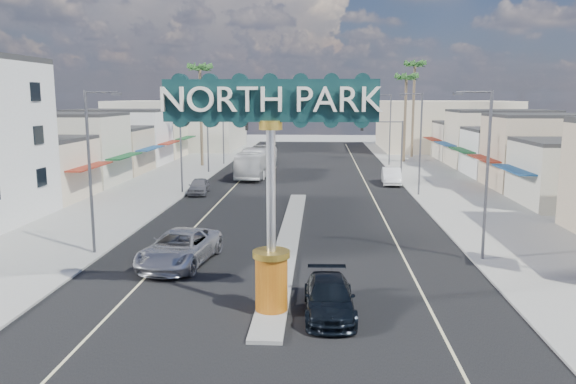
# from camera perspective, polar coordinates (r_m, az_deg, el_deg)

# --- Properties ---
(ground) EXTENTS (160.00, 160.00, 0.00)m
(ground) POSITION_cam_1_polar(r_m,az_deg,el_deg) (50.29, 1.12, -0.26)
(ground) COLOR gray
(ground) RESTS_ON ground
(road) EXTENTS (20.00, 120.00, 0.01)m
(road) POSITION_cam_1_polar(r_m,az_deg,el_deg) (50.29, 1.12, -0.26)
(road) COLOR black
(road) RESTS_ON ground
(median_island) EXTENTS (1.30, 30.00, 0.16)m
(median_island) POSITION_cam_1_polar(r_m,az_deg,el_deg) (34.64, 0.07, -4.68)
(median_island) COLOR gray
(median_island) RESTS_ON ground
(sidewalk_left) EXTENTS (8.00, 120.00, 0.12)m
(sidewalk_left) POSITION_cam_1_polar(r_m,az_deg,el_deg) (52.71, -14.27, -0.04)
(sidewalk_left) COLOR gray
(sidewalk_left) RESTS_ON ground
(sidewalk_right) EXTENTS (8.00, 120.00, 0.12)m
(sidewalk_right) POSITION_cam_1_polar(r_m,az_deg,el_deg) (51.67, 16.83, -0.34)
(sidewalk_right) COLOR gray
(sidewalk_right) RESTS_ON ground
(storefront_row_left) EXTENTS (12.00, 42.00, 6.00)m
(storefront_row_left) POSITION_cam_1_polar(r_m,az_deg,el_deg) (67.91, -19.15, 4.34)
(storefront_row_left) COLOR beige
(storefront_row_left) RESTS_ON ground
(storefront_row_right) EXTENTS (12.00, 42.00, 6.00)m
(storefront_row_right) POSITION_cam_1_polar(r_m,az_deg,el_deg) (66.53, 22.79, 4.02)
(storefront_row_right) COLOR #B7B29E
(storefront_row_right) RESTS_ON ground
(backdrop_far_left) EXTENTS (20.00, 20.00, 8.00)m
(backdrop_far_left) POSITION_cam_1_polar(r_m,az_deg,el_deg) (97.60, -10.90, 6.74)
(backdrop_far_left) COLOR #B7B29E
(backdrop_far_left) RESTS_ON ground
(backdrop_far_right) EXTENTS (20.00, 20.00, 8.00)m
(backdrop_far_right) POSITION_cam_1_polar(r_m,az_deg,el_deg) (96.72, 15.45, 6.54)
(backdrop_far_right) COLOR beige
(backdrop_far_right) RESTS_ON ground
(gateway_sign) EXTENTS (8.20, 1.50, 9.15)m
(gateway_sign) POSITION_cam_1_polar(r_m,az_deg,el_deg) (21.74, -1.76, 2.44)
(gateway_sign) COLOR #B44B0D
(gateway_sign) RESTS_ON median_island
(traffic_signal_left) EXTENTS (5.09, 0.45, 6.00)m
(traffic_signal_left) POSITION_cam_1_polar(r_m,az_deg,el_deg) (64.61, -6.58, 5.70)
(traffic_signal_left) COLOR #47474C
(traffic_signal_left) RESTS_ON ground
(traffic_signal_right) EXTENTS (5.09, 0.45, 6.00)m
(traffic_signal_right) POSITION_cam_1_polar(r_m,az_deg,el_deg) (64.06, 9.91, 5.58)
(traffic_signal_right) COLOR #47474C
(traffic_signal_right) RESTS_ON ground
(streetlight_l_near) EXTENTS (2.03, 0.22, 9.00)m
(streetlight_l_near) POSITION_cam_1_polar(r_m,az_deg,el_deg) (32.19, -19.27, 2.71)
(streetlight_l_near) COLOR #47474C
(streetlight_l_near) RESTS_ON ground
(streetlight_l_mid) EXTENTS (2.03, 0.22, 9.00)m
(streetlight_l_mid) POSITION_cam_1_polar(r_m,az_deg,el_deg) (51.15, -10.68, 5.46)
(streetlight_l_mid) COLOR #47474C
(streetlight_l_mid) RESTS_ON ground
(streetlight_l_far) EXTENTS (2.03, 0.22, 9.00)m
(streetlight_l_far) POSITION_cam_1_polar(r_m,az_deg,el_deg) (72.66, -6.48, 6.76)
(streetlight_l_far) COLOR #47474C
(streetlight_l_far) RESTS_ON ground
(streetlight_r_near) EXTENTS (2.03, 0.22, 9.00)m
(streetlight_r_near) POSITION_cam_1_polar(r_m,az_deg,el_deg) (30.91, 19.32, 2.44)
(streetlight_r_near) COLOR #47474C
(streetlight_r_near) RESTS_ON ground
(streetlight_r_mid) EXTENTS (2.03, 0.22, 9.00)m
(streetlight_r_mid) POSITION_cam_1_polar(r_m,az_deg,el_deg) (50.36, 13.14, 5.31)
(streetlight_r_mid) COLOR #47474C
(streetlight_r_mid) RESTS_ON ground
(streetlight_r_far) EXTENTS (2.03, 0.22, 9.00)m
(streetlight_r_far) POSITION_cam_1_polar(r_m,az_deg,el_deg) (72.10, 10.21, 6.64)
(streetlight_r_far) COLOR #47474C
(streetlight_r_far) RESTS_ON ground
(palm_left_far) EXTENTS (2.60, 2.60, 13.10)m
(palm_left_far) POSITION_cam_1_polar(r_m,az_deg,el_deg) (71.15, -8.94, 11.82)
(palm_left_far) COLOR brown
(palm_left_far) RESTS_ON ground
(palm_right_mid) EXTENTS (2.60, 2.60, 12.10)m
(palm_right_mid) POSITION_cam_1_polar(r_m,az_deg,el_deg) (76.34, 11.93, 10.90)
(palm_right_mid) COLOR brown
(palm_right_mid) RESTS_ON ground
(palm_right_far) EXTENTS (2.60, 2.60, 14.10)m
(palm_right_far) POSITION_cam_1_polar(r_m,az_deg,el_deg) (82.63, 12.75, 12.00)
(palm_right_far) COLOR brown
(palm_right_far) RESTS_ON ground
(suv_left) EXTENTS (3.77, 6.70, 1.77)m
(suv_left) POSITION_cam_1_polar(r_m,az_deg,el_deg) (29.86, -10.95, -5.62)
(suv_left) COLOR #B6B6BB
(suv_left) RESTS_ON ground
(suv_right) EXTENTS (2.16, 4.95, 1.42)m
(suv_right) POSITION_cam_1_polar(r_m,az_deg,el_deg) (22.93, 4.20, -10.65)
(suv_right) COLOR black
(suv_right) RESTS_ON ground
(car_parked_left) EXTENTS (2.01, 4.31, 1.43)m
(car_parked_left) POSITION_cam_1_polar(r_m,az_deg,el_deg) (51.07, -9.03, 0.58)
(car_parked_left) COLOR slate
(car_parked_left) RESTS_ON ground
(car_parked_right) EXTENTS (2.04, 5.15, 1.67)m
(car_parked_right) POSITION_cam_1_polar(r_m,az_deg,el_deg) (57.00, 10.47, 1.60)
(car_parked_right) COLOR white
(car_parked_right) RESTS_ON ground
(city_bus) EXTENTS (3.55, 11.53, 3.16)m
(city_bus) POSITION_cam_1_polar(r_m,az_deg,el_deg) (61.86, -3.17, 3.07)
(city_bus) COLOR silver
(city_bus) RESTS_ON ground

